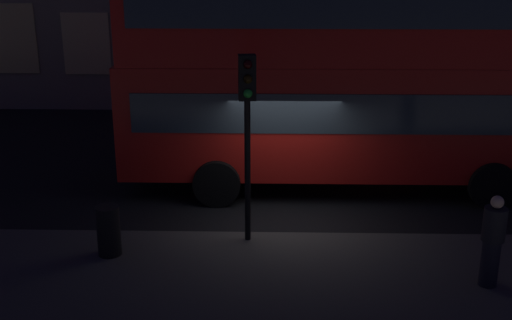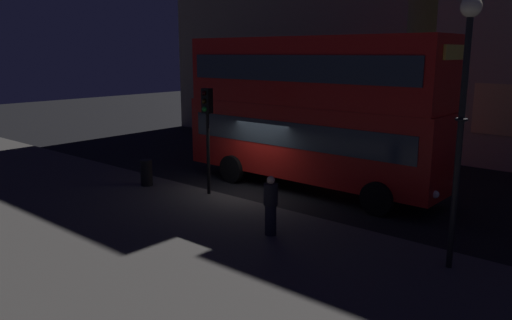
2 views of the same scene
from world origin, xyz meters
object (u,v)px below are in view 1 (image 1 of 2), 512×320
object	(u,v)px
traffic_light_near_kerb	(247,110)
pedestrian	(492,241)
double_decker_bus	(339,64)
litter_bin	(109,231)

from	to	relation	value
traffic_light_near_kerb	pedestrian	world-z (taller)	traffic_light_near_kerb
traffic_light_near_kerb	pedestrian	distance (m)	4.95
double_decker_bus	traffic_light_near_kerb	bearing A→B (deg)	-121.74
double_decker_bus	litter_bin	distance (m)	6.62
litter_bin	traffic_light_near_kerb	bearing A→B (deg)	15.20
traffic_light_near_kerb	pedestrian	bearing A→B (deg)	-28.96
double_decker_bus	litter_bin	xyz separation A→B (m)	(-4.65, -4.00, -2.50)
double_decker_bus	pedestrian	xyz separation A→B (m)	(2.23, -5.01, -2.14)
double_decker_bus	traffic_light_near_kerb	distance (m)	3.87
pedestrian	litter_bin	size ratio (longest dim) A/B	1.70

